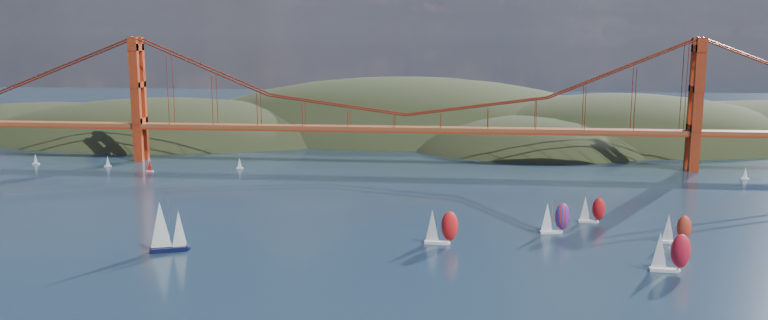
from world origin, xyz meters
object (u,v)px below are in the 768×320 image
(racer_1, at_px, (670,251))
(racer_2, at_px, (676,228))
(sloop_navy, at_px, (166,227))
(racer_0, at_px, (440,226))
(racer_rwb, at_px, (554,217))
(racer_3, at_px, (592,209))

(racer_1, relative_size, racer_2, 1.20)
(sloop_navy, relative_size, racer_2, 1.68)
(sloop_navy, height_order, racer_0, sloop_navy)
(racer_2, relative_size, racer_rwb, 0.90)
(racer_2, bearing_deg, sloop_navy, -166.32)
(sloop_navy, height_order, racer_rwb, sloop_navy)
(sloop_navy, relative_size, racer_rwb, 1.51)
(racer_1, distance_m, racer_2, 26.87)
(sloop_navy, relative_size, racer_1, 1.41)
(racer_1, distance_m, racer_rwb, 40.26)
(racer_0, distance_m, racer_1, 58.58)
(racer_1, bearing_deg, racer_3, 106.63)
(racer_0, xyz_separation_m, racer_2, (64.06, 7.48, -0.74))
(sloop_navy, height_order, racer_3, sloop_navy)
(racer_0, relative_size, racer_3, 1.18)
(sloop_navy, distance_m, racer_2, 137.48)
(racer_0, height_order, racer_2, racer_0)
(racer_3, bearing_deg, racer_1, -72.16)
(sloop_navy, xyz_separation_m, racer_0, (71.60, 14.71, -1.69))
(sloop_navy, distance_m, racer_1, 127.38)
(racer_1, relative_size, racer_3, 1.20)
(racer_0, bearing_deg, racer_rwb, 28.00)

